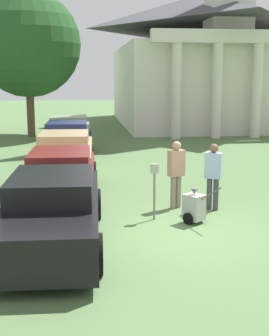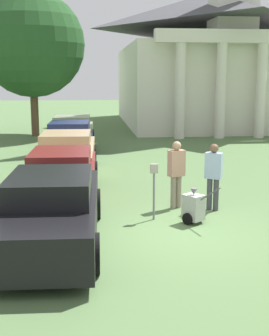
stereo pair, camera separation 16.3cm
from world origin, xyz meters
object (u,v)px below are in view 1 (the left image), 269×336
Objects in this scene: person_worker at (176,170)px; person_supervisor at (213,173)px; parked_car_black at (54,210)px; parked_car_sage at (69,132)px; church at (202,50)px; parked_car_maroon at (61,175)px; equipment_cart at (194,207)px; parked_car_navy at (67,142)px; parked_car_tan at (65,154)px; parking_meter at (154,181)px.

person_supervisor is (0.90, -0.30, -0.02)m from person_worker.
person_worker is (3.02, 2.35, 0.30)m from parked_car_black.
parked_car_sage is 0.19× the size of church.
parked_car_maroon is 5.30× the size of equipment_cart.
parked_car_black is 3.84m from person_worker.
parked_car_navy reaches higher than parked_car_sage.
parked_car_navy is at bearing 91.78° from parked_car_tan.
person_supervisor is (1.62, 0.66, 0.03)m from parking_meter.
church reaches higher than person_supervisor.
parked_car_navy is 2.64× the size of person_worker.
person_supervisor is (3.92, -11.54, 0.27)m from parked_car_sage.
parking_meter is at bearing -73.65° from parked_car_navy.
parked_car_black is 1.00× the size of parked_car_maroon.
person_supervisor is at bearing 22.07° from parking_meter.
parked_car_black is at bearing -88.22° from parked_car_sage.
church is (9.22, 13.78, 4.53)m from parked_car_navy.
church is at bearing 63.07° from parked_car_tan.
church is (6.03, 22.99, 4.86)m from equipment_cart.
parking_meter is 0.05× the size of church.
parked_car_maroon is 0.21× the size of church.
parked_car_black is 10.25m from parked_car_navy.
church is (6.20, 21.67, 4.24)m from person_worker.
parking_meter reaches higher than equipment_cart.
person_worker is 1.77× the size of equipment_cart.
parking_meter is at bearing -42.98° from parked_car_maroon.
person_worker is at bearing -21.92° from parked_car_maroon.
church is at bearing 67.40° from parked_car_maroon.
parked_car_navy is 9.09m from person_supervisor.
equipment_cart is at bearing -69.15° from parked_car_navy.
person_supervisor is 1.39m from equipment_cart.
equipment_cart is at bearing 19.73° from parked_car_black.
parked_car_navy reaches higher than equipment_cart.
person_worker is at bearing -56.25° from parked_car_tan.
church is at bearing 73.00° from parking_meter.
person_worker is 0.95m from person_supervisor.
parked_car_sage is at bearing 91.78° from parked_car_navy.
parked_car_sage is 12.19m from person_supervisor.
church is at bearing 70.79° from parked_car_black.
parked_car_black is 1.00× the size of parked_car_tan.
parked_car_navy reaches higher than parked_car_tan.
parked_car_tan is 6.40m from parked_car_sage.
parked_car_tan is at bearing 111.66° from parking_meter.
parked_car_black is 0.21× the size of church.
parked_car_tan is at bearing -118.71° from church.
parked_car_tan reaches higher than parking_meter.
parked_car_navy is at bearing -88.22° from parked_car_sage.
parked_car_tan is at bearing -81.15° from person_worker.
parked_car_black reaches higher than equipment_cart.
parked_car_sage is 2.71× the size of person_worker.
person_supervisor reaches higher than parked_car_black.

